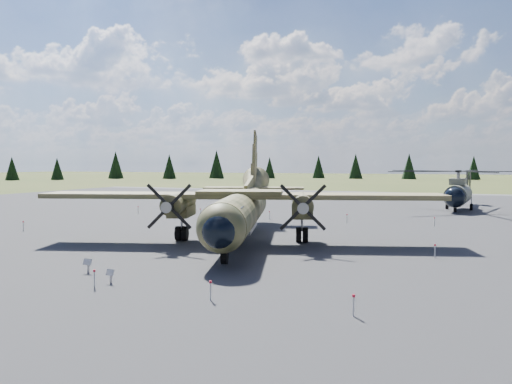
% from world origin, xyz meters
% --- Properties ---
extents(ground, '(500.00, 500.00, 0.00)m').
position_xyz_m(ground, '(0.00, 0.00, 0.00)').
color(ground, '#4E5124').
rests_on(ground, ground).
extents(apron, '(120.00, 120.00, 0.04)m').
position_xyz_m(apron, '(0.00, 10.00, 0.00)').
color(apron, '#5C5C61').
rests_on(apron, ground).
extents(transport_plane, '(28.55, 25.47, 9.54)m').
position_xyz_m(transport_plane, '(2.81, 2.16, 2.74)').
color(transport_plane, '#353A1F').
rests_on(transport_plane, ground).
extents(helicopter_near, '(21.50, 23.87, 4.94)m').
position_xyz_m(helicopter_near, '(18.21, 33.50, 3.51)').
color(helicopter_near, slate).
rests_on(helicopter_near, ground).
extents(info_placard_left, '(0.50, 0.24, 0.77)m').
position_xyz_m(info_placard_left, '(-0.41, -11.09, 0.51)').
color(info_placard_left, gray).
rests_on(info_placard_left, ground).
extents(info_placard_right, '(0.45, 0.22, 0.69)m').
position_xyz_m(info_placard_right, '(2.16, -12.55, 0.46)').
color(info_placard_right, gray).
rests_on(info_placard_right, ground).
extents(barrier_fence, '(33.12, 29.62, 0.85)m').
position_xyz_m(barrier_fence, '(-0.46, -0.08, 0.51)').
color(barrier_fence, silver).
rests_on(barrier_fence, ground).
extents(treeline, '(325.22, 322.15, 10.97)m').
position_xyz_m(treeline, '(-3.60, 2.30, 4.67)').
color(treeline, black).
rests_on(treeline, ground).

